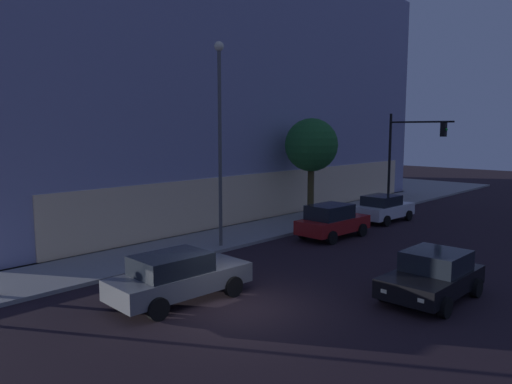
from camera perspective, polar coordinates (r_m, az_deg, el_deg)
The scene contains 9 objects.
ground_plane at distance 15.75m, azimuth -1.95°, elevation -13.33°, with size 120.00×120.00×0.00m, color black.
modern_building at distance 41.29m, azimuth -12.89°, elevation 11.93°, with size 33.89×28.99×18.10m.
traffic_light_far_corner at distance 34.85m, azimuth 17.29°, elevation 5.11°, with size 0.45×4.56×6.45m.
street_lamp_sidewalk at distance 22.48m, azimuth -4.24°, elevation 8.08°, with size 0.44×0.44×9.28m.
sidewalk_tree at distance 29.68m, azimuth 6.45°, elevation 5.38°, with size 3.19×3.19×6.05m.
car_grey at distance 16.26m, azimuth -9.05°, elevation -9.66°, with size 4.81×2.22×1.61m.
car_black at distance 17.33m, azimuth 19.84°, elevation -9.09°, with size 4.06×2.27×1.56m.
car_red at distance 25.46m, azimuth 8.84°, elevation -3.33°, with size 4.24×2.14×1.74m.
car_white at distance 30.55m, azimuth 14.58°, elevation -1.82°, with size 4.19×2.23×1.61m.
Camera 1 is at (-10.38, -10.47, 5.56)m, focal length 34.41 mm.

